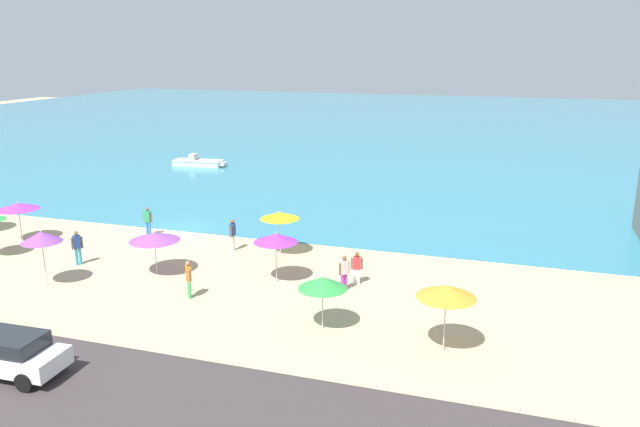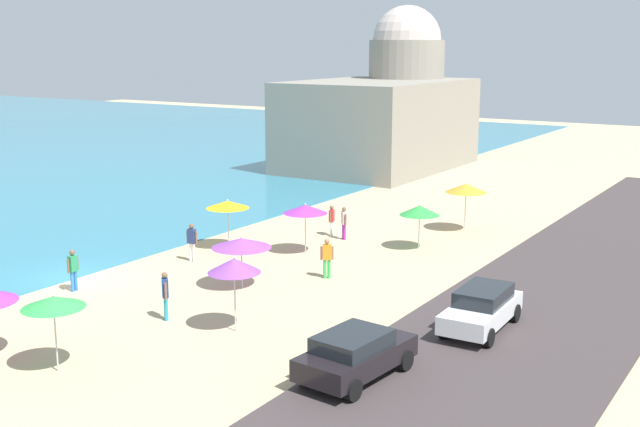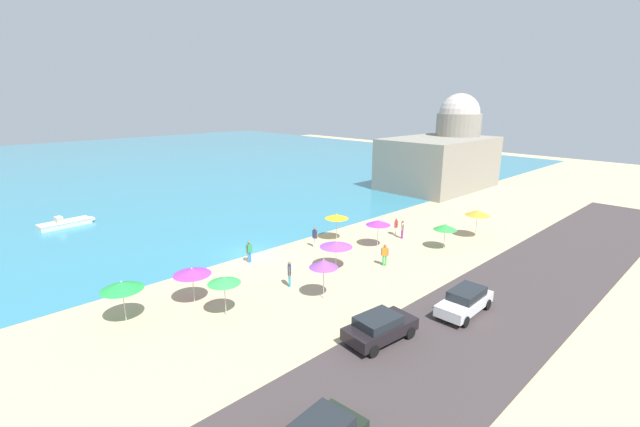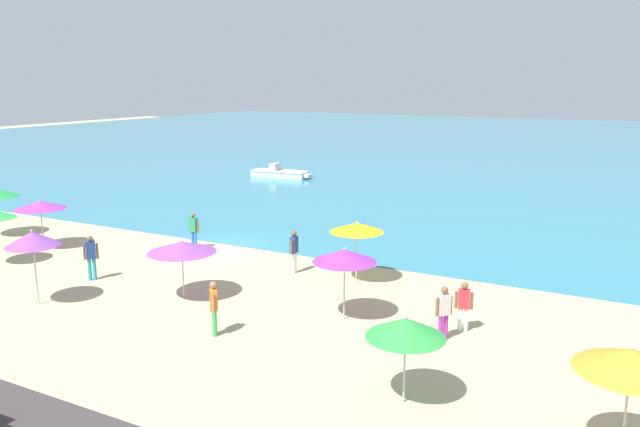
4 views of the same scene
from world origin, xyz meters
TOP-DOWN VIEW (x-y plane):
  - ground_plane at (0.00, 0.00)m, footprint 160.00×160.00m
  - sea at (0.00, 55.00)m, footprint 150.00×110.00m
  - beach_umbrella_0 at (17.30, -10.50)m, footprint 2.18×2.18m
  - beach_umbrella_1 at (-1.18, -9.66)m, footprint 1.84×1.84m
  - beach_umbrella_2 at (2.91, -6.77)m, footprint 2.44×2.44m
  - beach_umbrella_3 at (12.51, -10.11)m, footprint 1.94×1.94m
  - beach_umbrella_4 at (8.88, -5.91)m, footprint 2.08×2.08m
  - beach_umbrella_5 at (7.64, -2.25)m, footprint 2.08×2.08m
  - beach_umbrella_7 at (-7.38, -4.47)m, footprint 2.31×2.31m
  - bather_0 at (-1.05, -1.31)m, footprint 0.57×0.23m
  - bather_1 at (-1.62, -6.83)m, footprint 0.42×0.44m
  - bather_2 at (4.92, -2.33)m, footprint 0.25×0.57m
  - bather_3 at (12.60, -5.09)m, footprint 0.55×0.31m
  - bather_4 at (5.94, -8.96)m, footprint 0.39×0.48m
  - bather_5 at (12.25, -6.04)m, footprint 0.40×0.46m
  - skiff_nearshore at (-8.80, 19.01)m, footprint 5.07×1.99m

SIDE VIEW (x-z plane):
  - ground_plane at x=0.00m, z-range 0.00..0.00m
  - sea at x=0.00m, z-range 0.00..0.05m
  - skiff_nearshore at x=-8.80m, z-range -0.18..0.90m
  - bather_3 at x=12.60m, z-range 0.09..1.70m
  - bather_5 at x=12.25m, z-range 0.10..1.79m
  - bather_0 at x=-1.05m, z-range 0.11..1.83m
  - bather_4 at x=5.94m, z-range 0.11..1.83m
  - bather_2 at x=4.92m, z-range 0.11..1.88m
  - bather_1 at x=-1.62m, z-range 0.11..1.91m
  - beach_umbrella_2 at x=2.91m, z-range 0.82..2.98m
  - beach_umbrella_3 at x=12.51m, z-range 0.81..3.05m
  - beach_umbrella_7 at x=-7.38m, z-range 0.90..3.20m
  - beach_umbrella_4 at x=8.88m, z-range 0.94..3.37m
  - beach_umbrella_5 at x=7.64m, z-range 0.97..3.41m
  - beach_umbrella_0 at x=17.30m, z-range 1.01..3.64m
  - beach_umbrella_1 at x=-1.18m, z-range 1.02..3.70m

